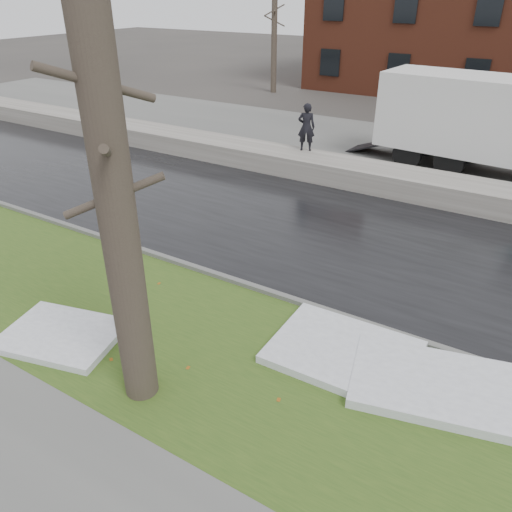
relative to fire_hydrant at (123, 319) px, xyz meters
The scene contains 16 objects.
ground 2.49m from the fire_hydrant, 46.47° to the left, with size 120.00×120.00×0.00m, color #47423D.
verge 1.82m from the fire_hydrant, 17.37° to the left, with size 60.00×4.50×0.04m, color #304D19.
sidewalk 3.66m from the fire_hydrant, 62.33° to the right, with size 60.00×3.00×0.05m, color slate.
road 6.52m from the fire_hydrant, 74.94° to the left, with size 60.00×7.00×0.03m, color black.
parking_lot 14.88m from the fire_hydrant, 83.48° to the left, with size 60.00×9.00×0.03m, color slate.
curb 3.27m from the fire_hydrant, 58.70° to the left, with size 60.00×0.15×0.14m, color slate.
snowbank 10.61m from the fire_hydrant, 80.84° to the left, with size 60.00×1.60×0.75m, color #A6A097.
bg_tree_left 26.08m from the fire_hydrant, 113.44° to the left, with size 1.40×1.62×6.50m.
bg_tree_center 28.26m from the fire_hydrant, 98.82° to the left, with size 1.40×1.62×6.50m.
fire_hydrant is the anchor object (origin of this frame).
tree 3.49m from the fire_hydrant, 35.33° to the right, with size 1.30×1.47×6.88m.
box_truck 14.59m from the fire_hydrant, 73.84° to the left, with size 10.26×3.09×3.39m.
worker 11.13m from the fire_hydrant, 98.20° to the left, with size 0.62×0.41×1.71m, color black.
snow_patch_near 4.26m from the fire_hydrant, 23.24° to the left, with size 2.60×2.00×0.16m, color white.
snow_patch_far 1.26m from the fire_hydrant, 143.57° to the right, with size 2.20×1.60×0.14m, color white.
snow_patch_side 5.86m from the fire_hydrant, 16.68° to the left, with size 2.80×1.80×0.18m, color white.
Camera 1 is at (4.66, -7.15, 6.11)m, focal length 35.00 mm.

